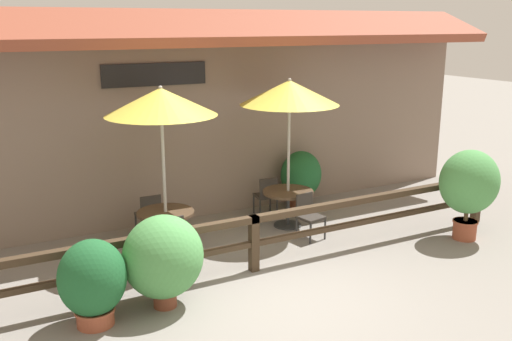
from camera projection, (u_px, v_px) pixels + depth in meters
name	position (u px, v px, depth m)	size (l,w,h in m)	color
ground_plane	(287.00, 297.00, 8.49)	(60.00, 60.00, 0.00)	gray
building_facade	(183.00, 115.00, 11.46)	(14.28, 1.49, 4.23)	gray
patio_railing	(254.00, 231.00, 9.22)	(10.40, 0.14, 0.95)	#3D2D1E
patio_umbrella_near	(161.00, 102.00, 9.55)	(1.90, 1.90, 2.95)	#B7B2A8
dining_table_near	(166.00, 219.00, 10.07)	(1.01, 1.01, 0.74)	#4C3826
chair_near_streetside	(177.00, 241.00, 9.38)	(0.48, 0.48, 0.85)	#332D28
chair_near_wallside	(149.00, 213.00, 10.75)	(0.43, 0.43, 0.85)	#332D28
patio_umbrella_middle	(289.00, 93.00, 10.78)	(1.90, 1.90, 2.95)	#B7B2A8
dining_table_middle	(288.00, 198.00, 11.31)	(1.01, 1.01, 0.74)	#4C3826
chair_middle_streetside	(309.00, 214.00, 10.71)	(0.49, 0.49, 0.85)	#332D28
chair_middle_wallside	(266.00, 194.00, 11.93)	(0.47, 0.47, 0.85)	#332D28
potted_plant_entrance_palm	(93.00, 281.00, 7.55)	(0.91, 0.82, 1.22)	#9E4C33
potted_plant_corner_fern	(469.00, 184.00, 10.51)	(1.14, 1.02, 1.71)	#9E4C33
potted_plant_broad_leaf	(163.00, 258.00, 8.02)	(1.16, 1.04, 1.37)	brown
potted_plant_tall_tropical	(301.00, 177.00, 12.48)	(0.92, 0.83, 1.26)	brown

